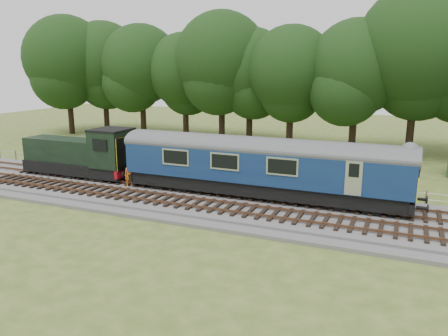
% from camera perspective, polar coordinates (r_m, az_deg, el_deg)
% --- Properties ---
extents(ground, '(120.00, 120.00, 0.00)m').
position_cam_1_polar(ground, '(27.41, -0.94, -4.70)').
color(ground, '#445820').
rests_on(ground, ground).
extents(ballast, '(70.00, 7.00, 0.35)m').
position_cam_1_polar(ballast, '(27.36, -0.94, -4.35)').
color(ballast, '#4C4C4F').
rests_on(ballast, ground).
extents(track_north, '(67.20, 2.40, 0.21)m').
position_cam_1_polar(track_north, '(28.52, 0.20, -3.12)').
color(track_north, black).
rests_on(track_north, ballast).
extents(track_south, '(67.20, 2.40, 0.21)m').
position_cam_1_polar(track_south, '(25.90, -2.38, -4.81)').
color(track_south, black).
rests_on(track_south, ballast).
extents(fence, '(64.00, 0.12, 1.00)m').
position_cam_1_polar(fence, '(31.41, 2.39, -2.41)').
color(fence, '#6B6054').
rests_on(fence, ground).
extents(tree_line, '(70.00, 8.00, 18.00)m').
position_cam_1_polar(tree_line, '(47.81, 9.82, 2.74)').
color(tree_line, black).
rests_on(tree_line, ground).
extents(dmu_railcar, '(18.05, 2.86, 3.88)m').
position_cam_1_polar(dmu_railcar, '(27.19, 4.75, 0.79)').
color(dmu_railcar, black).
rests_on(dmu_railcar, ground).
extents(shunter_loco, '(8.91, 2.60, 3.38)m').
position_cam_1_polar(shunter_loco, '(34.22, -17.99, 1.64)').
color(shunter_loco, black).
rests_on(shunter_loco, ground).
extents(worker, '(0.72, 0.65, 1.66)m').
position_cam_1_polar(worker, '(30.44, -12.28, -0.90)').
color(worker, orange).
rests_on(worker, ballast).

